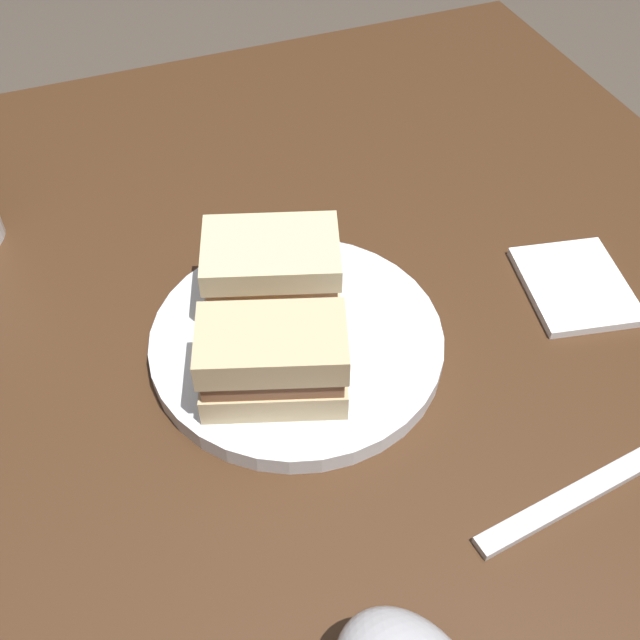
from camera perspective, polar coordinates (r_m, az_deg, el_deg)
name	(u,v)px	position (r m, az deg, el deg)	size (l,w,h in m)	color
ground_plane	(332,638)	(1.28, 0.88, -22.62)	(6.00, 6.00, 0.00)	#4C4238
dining_table	(335,530)	(0.95, 1.13, -15.35)	(1.02, 0.90, 0.71)	#422816
plate	(298,345)	(0.64, -1.62, -1.89)	(0.25, 0.25, 0.02)	white
sandwich_half_left	(272,270)	(0.65, -3.60, 3.72)	(0.11, 0.13, 0.06)	beige
sandwich_half_right	(273,361)	(0.58, -3.53, -3.07)	(0.10, 0.13, 0.07)	#CCB284
potato_wedge_front	(247,348)	(0.62, -5.48, -2.08)	(0.04, 0.02, 0.02)	gold
potato_wedge_middle	(221,362)	(0.61, -7.41, -3.09)	(0.04, 0.02, 0.02)	#B77F33
potato_wedge_back	(258,313)	(0.65, -4.64, 0.53)	(0.05, 0.02, 0.02)	#B77F33
napkin	(575,285)	(0.73, 18.47, 2.45)	(0.11, 0.09, 0.01)	white
fork	(580,494)	(0.60, 18.81, -12.15)	(0.18, 0.02, 0.01)	silver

